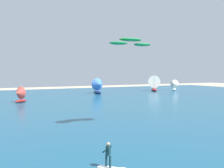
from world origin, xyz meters
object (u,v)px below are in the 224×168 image
sailboat_far_right (19,94)px  sailboat_anchored_offshore (174,85)px  kitesurfer (111,159)px  sailboat_leading (154,83)px  kite (131,42)px  sailboat_mid_right (98,86)px

sailboat_far_right → sailboat_anchored_offshore: bearing=14.5°
kitesurfer → sailboat_far_right: size_ratio=0.51×
kitesurfer → sailboat_leading: bearing=51.8°
sailboat_anchored_offshore → kite: bearing=-134.7°
sailboat_leading → sailboat_mid_right: sailboat_leading is taller
kite → kitesurfer: bearing=-126.6°
kite → sailboat_anchored_offshore: size_ratio=1.36×
kite → sailboat_mid_right: size_ratio=1.09×
kitesurfer → sailboat_mid_right: size_ratio=0.37×
sailboat_leading → sailboat_far_right: bearing=-162.2°
kitesurfer → sailboat_anchored_offshore: bearing=46.7°
sailboat_far_right → sailboat_leading: (42.87, 13.78, 0.91)m
sailboat_far_right → sailboat_leading: bearing=17.8°
sailboat_anchored_offshore → sailboat_mid_right: size_ratio=0.80×
kitesurfer → sailboat_anchored_offshore: 73.71m
kite → sailboat_mid_right: kite is taller
sailboat_far_right → sailboat_anchored_offshore: sailboat_anchored_offshore is taller
sailboat_leading → sailboat_mid_right: 20.29m
kitesurfer → sailboat_mid_right: sailboat_mid_right is taller
kitesurfer → sailboat_leading: sailboat_leading is taller
sailboat_far_right → kitesurfer: bearing=-89.9°
kite → sailboat_far_right: kite is taller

